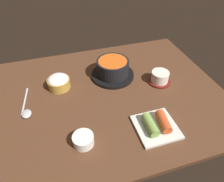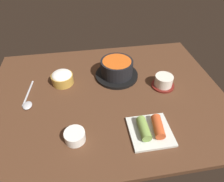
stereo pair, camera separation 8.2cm
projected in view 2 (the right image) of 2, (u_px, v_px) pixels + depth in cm
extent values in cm
cube|color=#4C2D1C|center=(107.00, 95.00, 86.24)|extent=(100.00, 76.00, 2.00)
cylinder|color=black|center=(117.00, 75.00, 94.34)|extent=(19.92, 19.92, 1.34)
cylinder|color=black|center=(117.00, 68.00, 91.52)|extent=(14.75, 14.75, 7.14)
cylinder|color=#D15619|center=(117.00, 62.00, 89.36)|extent=(12.98, 12.98, 0.60)
cylinder|color=#B78C38|center=(63.00, 79.00, 89.59)|extent=(9.61, 9.61, 4.40)
ellipsoid|color=white|center=(62.00, 75.00, 88.13)|extent=(8.84, 8.84, 3.36)
cylinder|color=maroon|center=(163.00, 85.00, 89.13)|extent=(10.10, 10.10, 0.80)
cylinder|color=silver|center=(164.00, 81.00, 87.33)|extent=(7.79, 7.79, 4.62)
cylinder|color=#C6D18C|center=(164.00, 77.00, 86.00)|extent=(6.62, 6.62, 0.40)
cube|color=silver|center=(150.00, 131.00, 70.10)|extent=(14.53, 14.53, 1.00)
cylinder|color=#7A9E47|center=(144.00, 128.00, 68.31)|extent=(3.56, 8.76, 3.44)
cylinder|color=#C64C23|center=(158.00, 127.00, 68.93)|extent=(4.55, 9.09, 3.44)
cylinder|color=white|center=(75.00, 136.00, 66.98)|extent=(7.09, 7.09, 3.71)
cylinder|color=brown|center=(74.00, 133.00, 65.95)|extent=(5.81, 5.81, 0.50)
cylinder|color=#B7B7BC|center=(28.00, 93.00, 85.25)|extent=(2.68, 15.81, 0.80)
ellipsoid|color=#B7B7BC|center=(27.00, 105.00, 79.35)|extent=(3.60, 4.68, 1.26)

